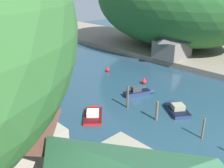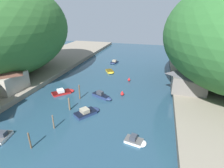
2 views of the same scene
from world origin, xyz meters
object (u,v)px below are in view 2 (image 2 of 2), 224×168
(boat_moored_right, at_px, (88,112))
(boat_white_cruiser, at_px, (102,96))
(channel_buoy_far, at_px, (122,94))
(boat_small_dinghy, at_px, (110,72))
(boat_near_quay, at_px, (114,62))
(right_bank_cottage, at_px, (189,79))
(boat_cabin_cruiser, at_px, (1,138))
(boathouse_shed, at_px, (6,79))
(boat_red_skiff, at_px, (63,92))
(channel_buoy_near, at_px, (129,80))
(boat_open_rowboat, at_px, (136,141))

(boat_moored_right, bearing_deg, boat_white_cruiser, 120.56)
(boat_white_cruiser, bearing_deg, channel_buoy_far, 143.30)
(boat_white_cruiser, bearing_deg, boat_small_dinghy, -147.12)
(boat_near_quay, relative_size, channel_buoy_far, 3.47)
(right_bank_cottage, relative_size, boat_cabin_cruiser, 1.98)
(boathouse_shed, distance_m, boat_red_skiff, 12.69)
(boathouse_shed, xyz_separation_m, channel_buoy_near, (24.99, 15.37, -3.36))
(boathouse_shed, height_order, right_bank_cottage, right_bank_cottage)
(boat_small_dinghy, xyz_separation_m, boat_white_cruiser, (3.18, -16.95, 0.15))
(boat_red_skiff, distance_m, boat_open_rowboat, 22.28)
(boathouse_shed, distance_m, boat_cabin_cruiser, 17.49)
(boat_small_dinghy, xyz_separation_m, boat_cabin_cruiser, (-6.88, -34.01, 0.05))
(boat_small_dinghy, distance_m, boat_cabin_cruiser, 34.70)
(boat_moored_right, xyz_separation_m, channel_buoy_near, (4.40, 18.23, 0.04))
(boat_moored_right, xyz_separation_m, channel_buoy_far, (4.54, 9.23, 0.07))
(right_bank_cottage, bearing_deg, boat_open_rowboat, -115.35)
(boat_cabin_cruiser, xyz_separation_m, boat_open_rowboat, (19.33, 4.93, -0.02))
(boathouse_shed, bearing_deg, boat_near_quay, 62.48)
(boathouse_shed, height_order, channel_buoy_far, boathouse_shed)
(boat_near_quay, distance_m, boat_small_dinghy, 10.59)
(boat_near_quay, bearing_deg, channel_buoy_near, 130.51)
(boat_moored_right, relative_size, channel_buoy_near, 4.75)
(boat_red_skiff, bearing_deg, boat_cabin_cruiser, -49.12)
(boathouse_shed, height_order, channel_buoy_near, boathouse_shed)
(boat_cabin_cruiser, distance_m, channel_buoy_near, 31.67)
(boat_red_skiff, xyz_separation_m, channel_buoy_near, (13.38, 11.58, 0.10))
(boat_cabin_cruiser, distance_m, channel_buoy_far, 24.00)
(right_bank_cottage, bearing_deg, boat_moored_right, -144.70)
(boathouse_shed, distance_m, boat_small_dinghy, 27.79)
(boat_white_cruiser, bearing_deg, boat_open_rowboat, 59.61)
(boathouse_shed, relative_size, boat_open_rowboat, 2.19)
(boat_white_cruiser, bearing_deg, boat_near_quay, -147.85)
(boathouse_shed, height_order, boat_open_rowboat, boathouse_shed)
(right_bank_cottage, relative_size, channel_buoy_far, 6.36)
(right_bank_cottage, xyz_separation_m, channel_buoy_far, (-14.02, -3.91, -3.63))
(boat_small_dinghy, relative_size, boat_moored_right, 0.82)
(boat_small_dinghy, xyz_separation_m, boat_open_rowboat, (12.44, -29.08, 0.03))
(right_bank_cottage, distance_m, boat_open_rowboat, 20.74)
(boathouse_shed, xyz_separation_m, boat_red_skiff, (11.61, 3.79, -3.45))
(boat_cabin_cruiser, bearing_deg, boat_small_dinghy, -111.08)
(boat_moored_right, bearing_deg, channel_buoy_near, 111.69)
(channel_buoy_near, bearing_deg, boathouse_shed, -148.40)
(boat_white_cruiser, bearing_deg, boathouse_shed, -57.11)
(boathouse_shed, relative_size, right_bank_cottage, 0.99)
(boat_open_rowboat, xyz_separation_m, channel_buoy_far, (-5.28, 14.53, 0.12))
(boat_open_rowboat, bearing_deg, right_bank_cottage, 164.83)
(boat_red_skiff, height_order, boat_moored_right, boat_moored_right)
(boathouse_shed, bearing_deg, boat_open_rowboat, -15.02)
(channel_buoy_near, bearing_deg, boat_small_dinghy, 141.69)
(boat_near_quay, distance_m, channel_buoy_far, 26.51)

